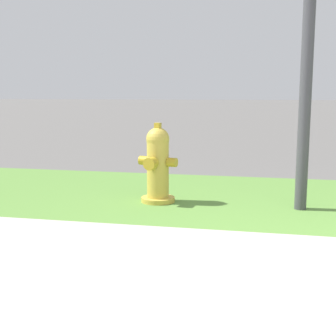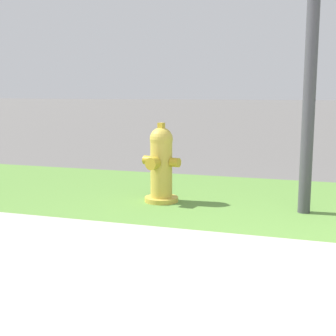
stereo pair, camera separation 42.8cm
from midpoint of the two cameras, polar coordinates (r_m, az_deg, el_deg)
name	(u,v)px [view 2 (the right image)]	position (r m, az deg, el deg)	size (l,w,h in m)	color
ground_plane	(315,324)	(2.50, 22.50, -17.33)	(120.00, 120.00, 0.00)	#5B5956
sidewalk_pavement	(316,323)	(2.50, 22.50, -17.22)	(18.00, 2.56, 0.01)	#ADA89E
grass_verge	(317,204)	(4.87, 20.19, -4.20)	(18.00, 2.44, 0.01)	#568438
fire_hydrant_near_corner	(161,164)	(4.61, 1.81, 0.44)	(0.41, 0.38, 0.79)	gold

